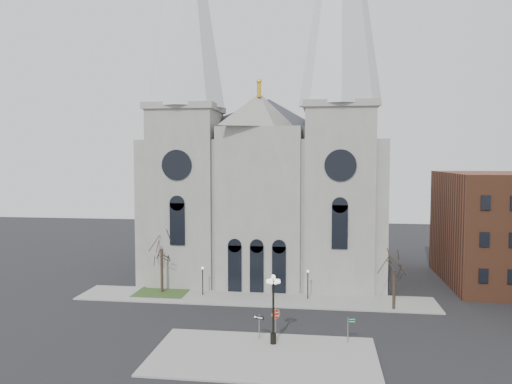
# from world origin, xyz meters

# --- Properties ---
(ground) EXTENTS (160.00, 160.00, 0.00)m
(ground) POSITION_xyz_m (0.00, 0.00, 0.00)
(ground) COLOR black
(ground) RESTS_ON ground
(sidewalk_near) EXTENTS (18.00, 10.00, 0.14)m
(sidewalk_near) POSITION_xyz_m (3.00, -5.00, 0.07)
(sidewalk_near) COLOR gray
(sidewalk_near) RESTS_ON ground
(sidewalk_far) EXTENTS (40.00, 6.00, 0.14)m
(sidewalk_far) POSITION_xyz_m (0.00, 11.00, 0.07)
(sidewalk_far) COLOR gray
(sidewalk_far) RESTS_ON ground
(grass_patch) EXTENTS (6.00, 5.00, 0.18)m
(grass_patch) POSITION_xyz_m (-11.00, 12.00, 0.09)
(grass_patch) COLOR #2F4A1F
(grass_patch) RESTS_ON ground
(cathedral) EXTENTS (33.00, 26.66, 54.00)m
(cathedral) POSITION_xyz_m (0.00, 22.86, 18.48)
(cathedral) COLOR gray
(cathedral) RESTS_ON ground
(bg_building_brick) EXTENTS (14.00, 18.00, 14.00)m
(bg_building_brick) POSITION_xyz_m (30.00, 22.00, 7.00)
(bg_building_brick) COLOR brown
(bg_building_brick) RESTS_ON ground
(tree_left) EXTENTS (3.20, 3.20, 7.50)m
(tree_left) POSITION_xyz_m (-11.00, 12.00, 5.58)
(tree_left) COLOR #2D2119
(tree_left) RESTS_ON ground
(tree_right) EXTENTS (3.20, 3.20, 6.00)m
(tree_right) POSITION_xyz_m (15.00, 9.00, 4.47)
(tree_right) COLOR #2D2119
(tree_right) RESTS_ON ground
(ped_lamp_left) EXTENTS (0.32, 0.32, 3.26)m
(ped_lamp_left) POSITION_xyz_m (-6.00, 11.50, 2.33)
(ped_lamp_left) COLOR black
(ped_lamp_left) RESTS_ON sidewalk_far
(ped_lamp_right) EXTENTS (0.32, 0.32, 3.26)m
(ped_lamp_right) POSITION_xyz_m (6.00, 11.50, 2.33)
(ped_lamp_right) COLOR black
(ped_lamp_right) RESTS_ON sidewalk_far
(stop_sign) EXTENTS (0.89, 0.38, 2.63)m
(stop_sign) POSITION_xyz_m (3.61, -1.19, 2.00)
(stop_sign) COLOR slate
(stop_sign) RESTS_ON sidewalk_near
(globe_lamp) EXTENTS (1.55, 1.55, 5.93)m
(globe_lamp) POSITION_xyz_m (3.53, -2.48, 3.86)
(globe_lamp) COLOR black
(globe_lamp) RESTS_ON sidewalk_near
(one_way_sign) EXTENTS (0.88, 0.38, 2.12)m
(one_way_sign) POSITION_xyz_m (2.20, -1.43, 1.58)
(one_way_sign) COLOR slate
(one_way_sign) RESTS_ON sidewalk_near
(street_name_sign) EXTENTS (0.68, 0.17, 2.15)m
(street_name_sign) POSITION_xyz_m (9.87, -1.32, 1.42)
(street_name_sign) COLOR slate
(street_name_sign) RESTS_ON sidewalk_near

